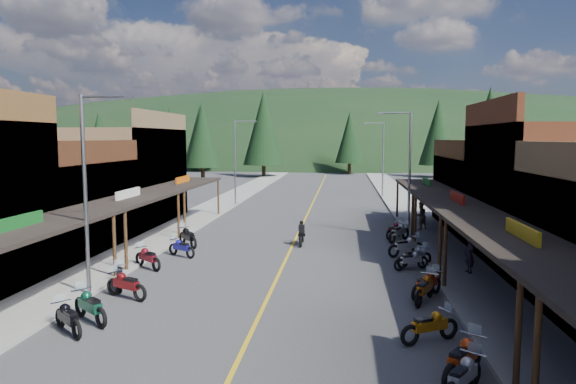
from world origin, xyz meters
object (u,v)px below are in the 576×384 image
(shop_east_2, at_px, (562,195))
(streetlight_0, at_px, (88,186))
(pine_3, at_px, (350,137))
(pine_10, at_px, (202,135))
(bike_west_7, at_px, (148,257))
(bike_east_5, at_px, (425,287))
(pine_4, at_px, (438,132))
(pine_11, at_px, (489,131))
(bike_west_4, at_px, (90,305))
(bike_east_6, at_px, (427,283))
(pine_0, at_px, (99,137))
(bike_east_11, at_px, (394,229))
(streetlight_2, at_px, (407,168))
(pine_7, at_px, (170,134))
(pine_8, at_px, (152,141))
(rider_on_bike, at_px, (302,235))
(streetlight_3, at_px, (382,156))
(pine_1, at_px, (200,133))
(pine_5, at_px, (517,129))
(pine_9, at_px, (506,138))
(pedestrian_east_b, at_px, (420,215))
(bike_west_6, at_px, (119,276))
(bike_east_3, at_px, (463,357))
(shop_west_3, at_px, (116,176))
(bike_east_8, at_px, (415,256))
(shop_west_2, at_px, (42,206))
(pine_2, at_px, (264,128))
(streetlight_1, at_px, (237,158))
(bike_east_4, at_px, (430,324))
(bike_east_2, at_px, (463,375))
(bike_east_7, at_px, (411,259))
(bike_west_5, at_px, (126,283))
(shop_east_3, at_px, (502,194))
(bike_west_9, at_px, (188,236))
(bike_west_3, at_px, (68,317))
(bike_east_9, at_px, (406,245))

(shop_east_2, bearing_deg, streetlight_0, -159.63)
(pine_3, xyz_separation_m, pine_10, (-22.00, -16.00, 0.30))
(bike_west_7, height_order, bike_east_5, bike_east_5)
(pine_4, relative_size, pine_11, 1.01)
(bike_west_4, height_order, bike_east_6, bike_west_4)
(pine_0, xyz_separation_m, bike_east_11, (46.18, -54.37, -5.90))
(streetlight_0, distance_m, streetlight_2, 19.73)
(pine_7, relative_size, pine_8, 1.25)
(streetlight_0, xyz_separation_m, rider_on_bike, (7.48, 10.92, -3.85))
(streetlight_3, bearing_deg, shop_east_2, -76.43)
(pine_1, relative_size, pine_5, 0.89)
(streetlight_2, relative_size, pine_5, 0.57)
(pine_9, height_order, pedestrian_east_b, pine_9)
(bike_west_4, bearing_deg, bike_west_6, 49.17)
(bike_east_3, bearing_deg, shop_west_3, 166.00)
(pine_0, height_order, bike_east_8, pine_0)
(shop_west_3, bearing_deg, pine_1, 99.87)
(streetlight_3, bearing_deg, shop_west_2, -126.19)
(pine_3, bearing_deg, pine_2, -150.26)
(streetlight_2, bearing_deg, streetlight_1, 134.80)
(bike_east_4, bearing_deg, pine_11, 134.54)
(bike_east_2, bearing_deg, bike_west_7, 173.25)
(shop_west_2, relative_size, streetlight_2, 1.36)
(shop_east_2, bearing_deg, pine_2, 112.90)
(streetlight_0, relative_size, bike_east_7, 4.31)
(shop_east_2, distance_m, pine_10, 57.91)
(pedestrian_east_b, bearing_deg, bike_east_11, 19.66)
(streetlight_1, xyz_separation_m, bike_east_7, (13.19, -22.28, -3.93))
(streetlight_1, relative_size, pine_4, 0.64)
(pedestrian_east_b, bearing_deg, pine_1, -93.95)
(pine_2, distance_m, rider_on_bike, 54.61)
(bike_west_5, bearing_deg, bike_west_6, 59.85)
(shop_west_2, height_order, bike_west_4, shop_west_2)
(streetlight_2, xyz_separation_m, pine_8, (-28.95, 32.00, 1.52))
(pine_2, relative_size, pine_5, 1.00)
(shop_east_3, distance_m, bike_west_9, 21.29)
(pine_4, xyz_separation_m, bike_west_6, (-24.42, -64.71, -6.70))
(bike_west_4, bearing_deg, shop_east_2, -23.50)
(shop_east_3, distance_m, bike_west_3, 28.85)
(bike_east_8, bearing_deg, pine_2, 162.85)
(pine_3, bearing_deg, bike_east_9, -87.91)
(bike_west_4, bearing_deg, rider_on_bike, 13.94)
(bike_east_11, bearing_deg, pine_5, 97.78)
(bike_west_6, relative_size, bike_east_6, 0.90)
(bike_west_4, bearing_deg, bike_east_6, -32.79)
(shop_west_3, relative_size, streetlight_2, 1.36)
(bike_east_3, xyz_separation_m, bike_east_8, (0.38, 11.98, -0.06))
(bike_west_6, height_order, bike_west_9, bike_west_9)
(bike_east_5, bearing_deg, pine_11, 97.33)
(pine_1, height_order, bike_east_5, pine_1)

